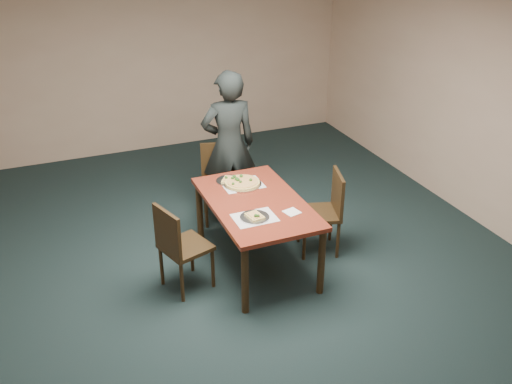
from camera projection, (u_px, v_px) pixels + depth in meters
name	position (u px, v px, depth m)	size (l,w,h in m)	color
ground	(252.00, 290.00, 5.60)	(8.00, 8.00, 0.00)	black
room_shell	(251.00, 123.00, 4.81)	(8.00, 8.00, 8.00)	#CBA78D
dining_table	(256.00, 209.00, 5.72)	(0.90, 1.50, 0.75)	maroon
chair_far	(220.00, 177.00, 6.71)	(0.51, 0.51, 0.91)	black
chair_left	(179.00, 244.00, 5.40)	(0.53, 0.53, 0.91)	black
chair_right	(326.00, 208.00, 6.04)	(0.52, 0.52, 0.91)	black
diner	(229.00, 145.00, 6.63)	(0.65, 0.42, 1.77)	black
placemat_main	(242.00, 184.00, 6.00)	(0.42, 0.32, 0.00)	white
placemat_near	(255.00, 218.00, 5.37)	(0.40, 0.30, 0.00)	white
pizza_pan	(242.00, 183.00, 6.00)	(0.40, 0.40, 0.07)	silver
slice_plate_near	(255.00, 217.00, 5.36)	(0.28, 0.28, 0.06)	silver
slice_plate_far	(229.00, 180.00, 6.07)	(0.28, 0.28, 0.05)	silver
napkin	(292.00, 212.00, 5.46)	(0.14, 0.14, 0.01)	white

